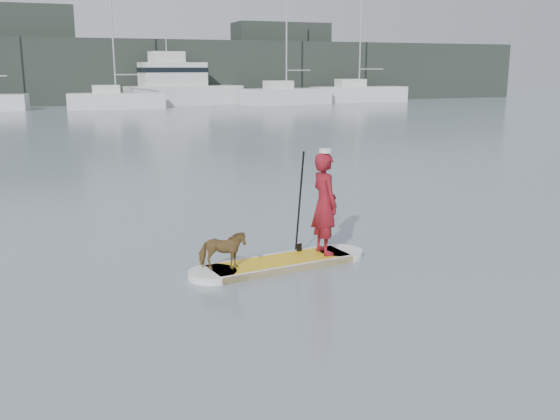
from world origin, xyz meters
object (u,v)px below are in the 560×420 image
object	(u,v)px
paddler	(325,204)
paddleboard	(280,263)
sailboat_d	(115,99)
sailboat_f	(358,92)
motor_yacht_a	(179,85)
dog	(222,250)
sailboat_e	(286,95)

from	to	relation	value
paddler	paddleboard	bearing A→B (deg)	94.09
sailboat_d	sailboat_f	world-z (taller)	sailboat_f
paddler	motor_yacht_a	xyz separation A→B (m)	(7.65, 48.25, 0.76)
paddler	sailboat_d	distance (m)	44.41
dog	sailboat_f	size ratio (longest dim) A/B	0.05
paddleboard	dog	size ratio (longest dim) A/B	4.29
paddler	dog	world-z (taller)	paddler
paddler	dog	xyz separation A→B (m)	(-1.94, -0.26, -0.57)
sailboat_e	sailboat_f	distance (m)	8.51
paddleboard	motor_yacht_a	world-z (taller)	motor_yacht_a
dog	sailboat_d	size ratio (longest dim) A/B	0.07
paddler	sailboat_e	xyz separation A→B (m)	(17.18, 45.67, -0.15)
paddler	dog	bearing A→B (deg)	94.09
paddler	dog	distance (m)	2.04
sailboat_d	dog	bearing A→B (deg)	-90.94
sailboat_e	motor_yacht_a	size ratio (longest dim) A/B	1.11
paddleboard	sailboat_e	size ratio (longest dim) A/B	0.27
dog	sailboat_f	bearing A→B (deg)	-15.13
dog	paddler	bearing A→B (deg)	-67.34
paddler	sailboat_e	size ratio (longest dim) A/B	0.15
sailboat_e	motor_yacht_a	xyz separation A→B (m)	(-9.53, 2.58, 0.91)
paddler	sailboat_f	size ratio (longest dim) A/B	0.13
motor_yacht_a	paddler	bearing A→B (deg)	-106.74
paddler	sailboat_d	bearing A→B (deg)	-5.38
paddler	sailboat_d	world-z (taller)	sailboat_d
sailboat_f	sailboat_d	bearing A→B (deg)	-170.17
paddleboard	sailboat_d	size ratio (longest dim) A/B	0.28
dog	sailboat_d	xyz separation A→B (m)	(3.37, 44.65, 0.38)
sailboat_f	motor_yacht_a	distance (m)	17.98
dog	motor_yacht_a	distance (m)	49.47
sailboat_e	motor_yacht_a	distance (m)	9.91
dog	sailboat_d	distance (m)	44.78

